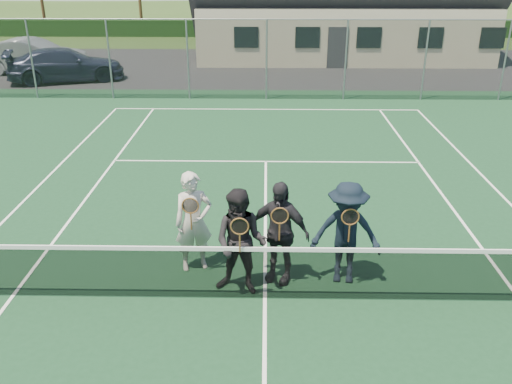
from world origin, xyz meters
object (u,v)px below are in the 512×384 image
at_px(car_c, 66,65).
at_px(tennis_net, 265,271).
at_px(player_b, 241,243).
at_px(player_d, 346,233).
at_px(car_b, 33,56).
at_px(player_a, 194,222).
at_px(player_c, 279,232).

distance_m(car_c, tennis_net, 18.94).
distance_m(player_b, player_d, 1.76).
height_order(car_b, player_d, player_d).
distance_m(player_a, player_b, 1.11).
xyz_separation_m(player_b, player_c, (0.62, 0.38, 0.00)).
bearing_deg(player_b, player_a, 139.40).
distance_m(car_b, player_a, 20.09).
bearing_deg(player_a, player_c, -13.37).
height_order(tennis_net, player_d, player_d).
height_order(car_b, player_a, player_a).
relative_size(car_c, player_a, 2.76).
relative_size(car_c, player_c, 2.76).
bearing_deg(car_c, player_b, -171.44).
bearing_deg(player_d, player_b, -168.39).
relative_size(car_b, player_a, 2.70).
bearing_deg(player_c, car_c, 119.51).
height_order(player_b, player_d, same).
height_order(car_b, tennis_net, car_b).
distance_m(tennis_net, player_b, 0.59).
relative_size(car_c, player_b, 2.76).
bearing_deg(player_c, player_b, -148.58).
height_order(tennis_net, player_b, player_b).
height_order(car_b, car_c, car_b).
xyz_separation_m(player_b, player_d, (1.73, 0.35, -0.00)).
relative_size(car_b, tennis_net, 0.42).
bearing_deg(tennis_net, player_a, 142.54).
relative_size(car_c, tennis_net, 0.43).
xyz_separation_m(player_c, player_d, (1.11, -0.02, -0.00)).
height_order(car_c, player_c, player_c).
bearing_deg(player_a, car_c, 115.90).
bearing_deg(car_b, player_c, -147.09).
bearing_deg(player_d, car_b, 124.67).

